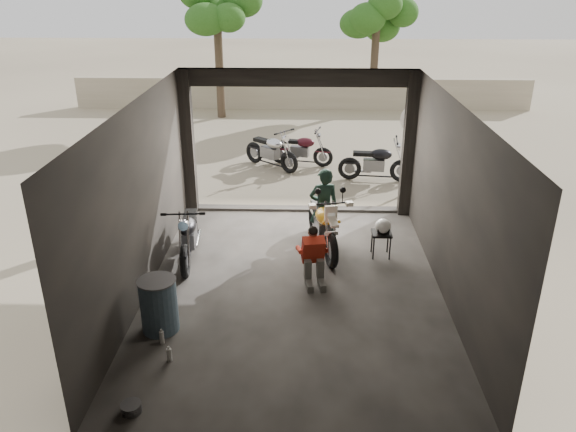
# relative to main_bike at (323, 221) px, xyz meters

# --- Properties ---
(ground) EXTENTS (80.00, 80.00, 0.00)m
(ground) POSITION_rel_main_bike_xyz_m (-0.52, -1.52, -0.62)
(ground) COLOR #7A6D56
(ground) RESTS_ON ground
(garage) EXTENTS (7.00, 7.13, 3.20)m
(garage) POSITION_rel_main_bike_xyz_m (-0.52, -0.97, 0.66)
(garage) COLOR #2D2B28
(garage) RESTS_ON ground
(boundary_wall) EXTENTS (18.00, 0.30, 1.20)m
(boundary_wall) POSITION_rel_main_bike_xyz_m (-0.52, 12.48, -0.02)
(boundary_wall) COLOR gray
(boundary_wall) RESTS_ON ground
(tree_left) EXTENTS (2.20, 2.20, 5.60)m
(tree_left) POSITION_rel_main_bike_xyz_m (-3.52, 10.98, 3.37)
(tree_left) COLOR #382B1E
(tree_left) RESTS_ON ground
(tree_right) EXTENTS (2.20, 2.20, 5.00)m
(tree_right) POSITION_rel_main_bike_xyz_m (2.28, 12.48, 2.94)
(tree_right) COLOR #382B1E
(tree_right) RESTS_ON ground
(main_bike) EXTENTS (1.13, 1.97, 1.24)m
(main_bike) POSITION_rel_main_bike_xyz_m (0.00, 0.00, 0.00)
(main_bike) COLOR #F1E4CC
(main_bike) RESTS_ON ground
(left_bike) EXTENTS (0.86, 1.78, 1.17)m
(left_bike) POSITION_rel_main_bike_xyz_m (-2.52, -0.44, -0.04)
(left_bike) COLOR black
(left_bike) RESTS_ON ground
(outside_bike_a) EXTENTS (1.74, 1.63, 1.15)m
(outside_bike_a) POSITION_rel_main_bike_xyz_m (-1.29, 5.03, -0.05)
(outside_bike_a) COLOR black
(outside_bike_a) RESTS_ON ground
(outside_bike_b) EXTENTS (1.67, 0.98, 1.06)m
(outside_bike_b) POSITION_rel_main_bike_xyz_m (-0.46, 5.30, -0.09)
(outside_bike_b) COLOR #3F0F17
(outside_bike_b) RESTS_ON ground
(outside_bike_c) EXTENTS (1.75, 0.87, 1.14)m
(outside_bike_c) POSITION_rel_main_bike_xyz_m (1.48, 4.06, -0.05)
(outside_bike_c) COLOR black
(outside_bike_c) RESTS_ON ground
(rider) EXTENTS (0.63, 0.47, 1.58)m
(rider) POSITION_rel_main_bike_xyz_m (0.02, 0.30, 0.17)
(rider) COLOR black
(rider) RESTS_ON ground
(mechanic) EXTENTS (0.61, 0.76, 1.00)m
(mechanic) POSITION_rel_main_bike_xyz_m (-0.18, -1.31, -0.12)
(mechanic) COLOR red
(mechanic) RESTS_ON ground
(stool) EXTENTS (0.37, 0.37, 0.51)m
(stool) POSITION_rel_main_bike_xyz_m (1.11, -0.24, -0.18)
(stool) COLOR black
(stool) RESTS_ON ground
(helmet) EXTENTS (0.40, 0.41, 0.28)m
(helmet) POSITION_rel_main_bike_xyz_m (1.12, -0.26, 0.03)
(helmet) COLOR white
(helmet) RESTS_ON stool
(oil_drum) EXTENTS (0.60, 0.60, 0.86)m
(oil_drum) POSITION_rel_main_bike_xyz_m (-2.52, -2.76, -0.19)
(oil_drum) COLOR #3E5568
(oil_drum) RESTS_ON ground
(sign_post) EXTENTS (0.74, 0.08, 2.23)m
(sign_post) POSITION_rel_main_bike_xyz_m (2.24, 3.19, 0.87)
(sign_post) COLOR black
(sign_post) RESTS_ON ground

